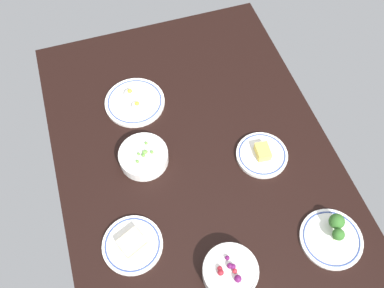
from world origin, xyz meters
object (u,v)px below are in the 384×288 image
at_px(plate_sandwich, 132,244).
at_px(bowl_peas, 144,157).
at_px(plate_cheese, 262,154).
at_px(plate_broccoli, 333,236).
at_px(plate_eggs, 135,102).
at_px(bowl_berries, 230,272).

relative_size(plate_sandwich, bowl_peas, 1.11).
relative_size(plate_cheese, plate_broccoli, 0.92).
bearing_deg(plate_eggs, bowl_berries, -170.37).
bearing_deg(plate_sandwich, plate_eggs, -14.29).
height_order(plate_cheese, bowl_peas, bowl_peas).
height_order(plate_sandwich, plate_eggs, plate_eggs).
bearing_deg(bowl_berries, plate_sandwich, 55.80).
xyz_separation_m(plate_sandwich, bowl_peas, (0.28, -0.11, 0.01)).
relative_size(bowl_peas, bowl_berries, 1.03).
bearing_deg(plate_broccoli, plate_sandwich, 74.77).
bearing_deg(plate_sandwich, bowl_peas, -21.08).
bearing_deg(bowl_berries, plate_broccoli, -88.29).
bearing_deg(plate_eggs, plate_sandwich, 165.71).
distance_m(plate_cheese, plate_eggs, 0.52).
xyz_separation_m(plate_sandwich, plate_eggs, (0.53, -0.14, -0.00)).
height_order(plate_sandwich, plate_cheese, plate_cheese).
bearing_deg(plate_eggs, plate_broccoli, -146.29).
xyz_separation_m(plate_eggs, bowl_peas, (-0.25, 0.03, 0.02)).
distance_m(plate_eggs, bowl_peas, 0.25).
xyz_separation_m(plate_broccoli, bowl_berries, (-0.01, 0.35, 0.01)).
height_order(bowl_peas, bowl_berries, bowl_berries).
height_order(bowl_peas, plate_broccoli, plate_broccoli).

